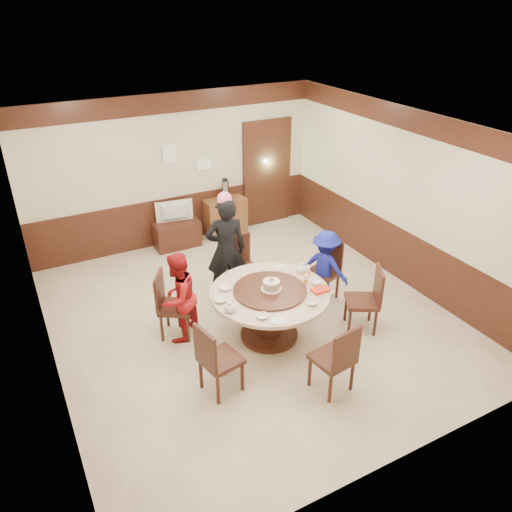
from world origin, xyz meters
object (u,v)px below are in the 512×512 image
television (175,212)px  side_cabinet (225,217)px  person_red (178,298)px  birthday_cake (271,285)px  person_standing (226,250)px  tv_stand (177,234)px  thermos (225,190)px  shrimp_platter (320,291)px  person_blue (325,267)px  banquet_table (270,305)px

television → side_cabinet: (1.03, 0.03, -0.32)m
person_red → birthday_cake: 1.28m
person_standing → person_red: person_standing is taller
tv_stand → thermos: thermos is taller
person_standing → shrimp_platter: person_standing is taller
person_standing → thermos: person_standing is taller
tv_stand → side_cabinet: (1.03, 0.03, 0.12)m
thermos → person_blue: bearing=-83.3°
tv_stand → side_cabinet: side_cabinet is taller
person_standing → television: bearing=-73.1°
television → thermos: bearing=-169.6°
birthday_cake → side_cabinet: (0.84, 3.32, -0.47)m
television → person_blue: bearing=124.7°
television → thermos: thermos is taller
birthday_cake → television: (-0.19, 3.29, -0.15)m
banquet_table → person_blue: bearing=19.5°
person_red → birthday_cake: (1.12, -0.57, 0.19)m
birthday_cake → television: bearing=93.3°
television → banquet_table: bearing=101.8°
person_standing → person_red: bearing=46.7°
birthday_cake → side_cabinet: size_ratio=0.35×
person_blue → shrimp_platter: size_ratio=3.95×
banquet_table → tv_stand: size_ratio=1.91×
person_blue → shrimp_platter: bearing=113.2°
thermos → person_red: bearing=-125.8°
banquet_table → television: bearing=93.0°
person_standing → person_red: 1.21m
person_red → thermos: bearing=-161.5°
birthday_cake → side_cabinet: bearing=75.8°
person_blue → side_cabinet: size_ratio=1.48×
thermos → tv_stand: bearing=-178.4°
person_red → person_blue: size_ratio=1.11×
birthday_cake → shrimp_platter: 0.66m
television → thermos: (1.05, 0.03, 0.24)m
person_blue → tv_stand: bearing=-1.7°
birthday_cake → thermos: (0.86, 3.32, 0.09)m
banquet_table → thermos: thermos is taller
shrimp_platter → thermos: size_ratio=0.79×
banquet_table → side_cabinet: (0.86, 3.32, -0.16)m
side_cabinet → tv_stand: bearing=-178.3°
tv_stand → person_red: bearing=-109.0°
television → thermos: 1.08m
person_red → birthday_cake: person_red is taller
person_red → television: 2.87m
person_blue → birthday_cake: 1.30m
shrimp_platter → birthday_cake: bearing=148.6°
person_red → side_cabinet: (1.97, 2.75, -0.28)m
tv_stand → side_cabinet: 1.04m
banquet_table → tv_stand: banquet_table is taller
banquet_table → person_red: size_ratio=1.23×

